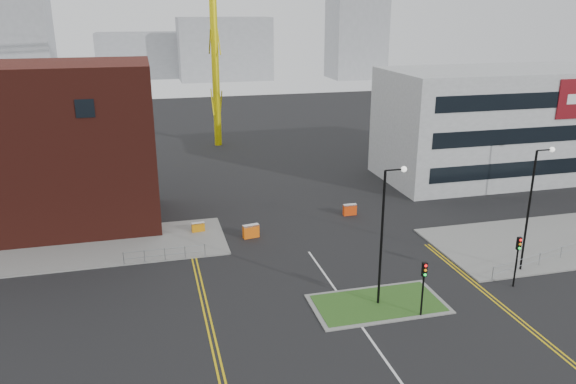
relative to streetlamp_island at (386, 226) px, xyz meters
name	(u,v)px	position (x,y,z in m)	size (l,w,h in m)	color
pavement_left	(46,252)	(-22.22, 14.00, -5.35)	(28.00, 8.00, 0.12)	slate
pavement_right	(574,238)	(19.78, 6.00, -5.35)	(24.00, 10.00, 0.12)	slate
island_kerb	(378,304)	(-0.22, 0.00, -5.37)	(8.60, 4.60, 0.08)	slate
grass_island	(378,304)	(-0.22, 0.00, -5.35)	(8.00, 4.00, 0.12)	#244C19
brick_building	(7,152)	(-25.19, 20.00, 1.44)	(24.20, 10.07, 14.24)	#4A1912
office_block	(496,124)	(23.79, 23.97, 0.59)	(25.00, 12.20, 12.00)	#A0A2A4
streetlamp_island	(386,226)	(0.00, 0.00, 0.00)	(1.46, 0.36, 9.18)	black
streetlamp_right_near	(533,200)	(12.00, 2.00, 0.00)	(1.46, 0.36, 9.18)	black
traffic_light_island	(424,279)	(1.78, -2.02, -2.85)	(0.28, 0.33, 3.65)	black
traffic_light_right	(518,252)	(9.78, -0.02, -2.85)	(0.28, 0.33, 3.65)	black
railing_left	(165,252)	(-13.22, 10.00, -4.67)	(6.05, 0.05, 1.10)	gray
centre_line	(387,363)	(-2.22, -6.00, -5.41)	(0.15, 30.00, 0.01)	silver
yellow_left_a	(204,311)	(-11.22, 2.00, -5.41)	(0.12, 24.00, 0.01)	gold
yellow_left_b	(208,310)	(-10.92, 2.00, -5.41)	(0.12, 24.00, 0.01)	gold
yellow_right_a	(498,305)	(7.28, -2.00, -5.41)	(0.12, 20.00, 0.01)	gold
yellow_right_b	(502,304)	(7.58, -2.00, -5.41)	(0.12, 20.00, 0.01)	gold
skyline_a	(9,42)	(-42.22, 112.00, 5.59)	(18.00, 12.00, 22.00)	gray
skyline_b	(224,49)	(7.78, 122.00, 2.59)	(24.00, 12.00, 16.00)	gray
skyline_c	(357,25)	(42.78, 117.00, 8.59)	(14.00, 12.00, 28.00)	gray
skyline_d	(154,55)	(-10.22, 132.00, 0.59)	(30.00, 12.00, 12.00)	gray
barrier_left	(198,227)	(-10.22, 15.15, -4.92)	(1.12, 0.46, 0.92)	orange
barrier_mid	(251,231)	(-6.07, 12.98, -4.80)	(1.41, 0.68, 1.14)	orange
barrier_right	(350,209)	(3.78, 16.00, -4.85)	(1.24, 0.44, 1.04)	#EC410D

